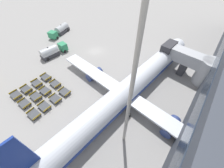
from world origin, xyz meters
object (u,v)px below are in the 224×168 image
object	(u,v)px
baggage_dolly_row_far_col_c	(65,92)
fuel_tanker_secondary	(52,52)
baggage_dolly_row_mid_a_col_b	(36,96)
baggage_dolly_row_mid_b_col_b	(45,91)
baggage_dolly_row_mid_b_col_c	(55,99)
apron_light_mast	(135,69)
airplane	(129,89)
baggage_dolly_row_mid_a_col_c	(44,106)
baggage_dolly_row_far_col_b	(55,84)
baggage_dolly_row_mid_a_col_a	(26,89)
baggage_dolly_row_far_col_a	(46,77)
fuel_tanker_primary	(60,30)
baggage_dolly_row_near_col_b	(24,104)
baggage_dolly_row_mid_b_col_a	(37,83)
baggage_dolly_row_near_col_a	(16,95)
baggage_dolly_row_near_col_c	(34,114)

from	to	relation	value
baggage_dolly_row_far_col_c	fuel_tanker_secondary	bearing A→B (deg)	152.92
baggage_dolly_row_mid_a_col_b	baggage_dolly_row_mid_b_col_b	size ratio (longest dim) A/B	1.00
baggage_dolly_row_mid_b_col_c	apron_light_mast	bearing A→B (deg)	7.33
baggage_dolly_row_mid_b_col_b	baggage_dolly_row_mid_a_col_b	bearing A→B (deg)	-94.75
airplane	baggage_dolly_row_mid_a_col_c	world-z (taller)	airplane
airplane	baggage_dolly_row_far_col_b	world-z (taller)	airplane
baggage_dolly_row_mid_a_col_a	apron_light_mast	world-z (taller)	apron_light_mast
baggage_dolly_row_mid_b_col_b	baggage_dolly_row_far_col_a	bearing A→B (deg)	144.08
fuel_tanker_primary	fuel_tanker_secondary	world-z (taller)	fuel_tanker_secondary
baggage_dolly_row_near_col_b	baggage_dolly_row_mid_b_col_b	world-z (taller)	same
baggage_dolly_row_mid_a_col_b	baggage_dolly_row_mid_b_col_b	xyz separation A→B (m)	(0.19, 2.24, 0.00)
baggage_dolly_row_mid_a_col_a	baggage_dolly_row_mid_b_col_a	xyz separation A→B (m)	(0.18, 2.59, 0.00)
airplane	baggage_dolly_row_mid_b_col_b	bearing A→B (deg)	-146.70
airplane	baggage_dolly_row_mid_a_col_b	distance (m)	20.72
baggage_dolly_row_mid_a_col_a	baggage_dolly_row_near_col_b	bearing A→B (deg)	-33.45
baggage_dolly_row_far_col_c	apron_light_mast	size ratio (longest dim) A/B	0.11
baggage_dolly_row_mid_a_col_b	apron_light_mast	world-z (taller)	apron_light_mast
airplane	baggage_dolly_row_far_col_a	distance (m)	21.40
airplane	baggage_dolly_row_far_col_a	world-z (taller)	airplane
fuel_tanker_secondary	apron_light_mast	xyz separation A→B (m)	(31.38, -7.89, 14.91)
baggage_dolly_row_mid_a_col_c	baggage_dolly_row_near_col_b	bearing A→B (deg)	-151.34
baggage_dolly_row_near_col_a	fuel_tanker_primary	bearing A→B (deg)	123.08
baggage_dolly_row_mid_a_col_a	fuel_tanker_secondary	bearing A→B (deg)	119.18
airplane	fuel_tanker_primary	xyz separation A→B (m)	(-36.48, 9.91, -1.63)
baggage_dolly_row_near_col_a	baggage_dolly_row_mid_b_col_b	xyz separation A→B (m)	(4.13, 4.74, 0.00)
fuel_tanker_primary	baggage_dolly_row_mid_a_col_a	size ratio (longest dim) A/B	2.91
baggage_dolly_row_near_col_a	baggage_dolly_row_mid_a_col_a	size ratio (longest dim) A/B	1.00
baggage_dolly_row_far_col_a	fuel_tanker_primary	bearing A→B (deg)	133.40
baggage_dolly_row_near_col_a	baggage_dolly_row_mid_b_col_a	distance (m)	4.94
baggage_dolly_row_mid_b_col_a	baggage_dolly_row_far_col_b	distance (m)	4.56
baggage_dolly_row_far_col_a	apron_light_mast	world-z (taller)	apron_light_mast
baggage_dolly_row_mid_b_col_c	baggage_dolly_row_far_col_b	bearing A→B (deg)	143.83
fuel_tanker_primary	baggage_dolly_row_near_col_a	world-z (taller)	fuel_tanker_primary
fuel_tanker_primary	baggage_dolly_row_far_col_a	distance (m)	24.26
baggage_dolly_row_mid_b_col_a	baggage_dolly_row_mid_a_col_c	bearing A→B (deg)	-20.65
fuel_tanker_primary	baggage_dolly_row_near_col_b	world-z (taller)	fuel_tanker_primary
baggage_dolly_row_far_col_a	baggage_dolly_row_mid_a_col_c	bearing A→B (deg)	-35.74
airplane	baggage_dolly_row_near_col_c	size ratio (longest dim) A/B	15.03
baggage_dolly_row_mid_b_col_b	fuel_tanker_primary	bearing A→B (deg)	135.14
fuel_tanker_secondary	baggage_dolly_row_far_col_c	xyz separation A→B (m)	(14.71, -7.52, -0.89)
baggage_dolly_row_mid_a_col_c	baggage_dolly_row_far_col_c	xyz separation A→B (m)	(0.18, 5.15, 0.00)
baggage_dolly_row_mid_b_col_b	baggage_dolly_row_far_col_a	size ratio (longest dim) A/B	1.01
baggage_dolly_row_near_col_b	baggage_dolly_row_mid_b_col_b	xyz separation A→B (m)	(0.34, 4.77, 0.00)
baggage_dolly_row_mid_a_col_c	apron_light_mast	size ratio (longest dim) A/B	0.11
airplane	baggage_dolly_row_mid_b_col_b	distance (m)	19.27
baggage_dolly_row_mid_b_col_b	baggage_dolly_row_far_col_c	distance (m)	4.59
baggage_dolly_row_mid_b_col_a	baggage_dolly_row_near_col_a	bearing A→B (deg)	-94.43
baggage_dolly_row_near_col_a	baggage_dolly_row_near_col_c	size ratio (longest dim) A/B	1.00
baggage_dolly_row_near_col_c	baggage_dolly_row_mid_a_col_c	world-z (taller)	same
baggage_dolly_row_far_col_c	airplane	bearing A→B (deg)	33.16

